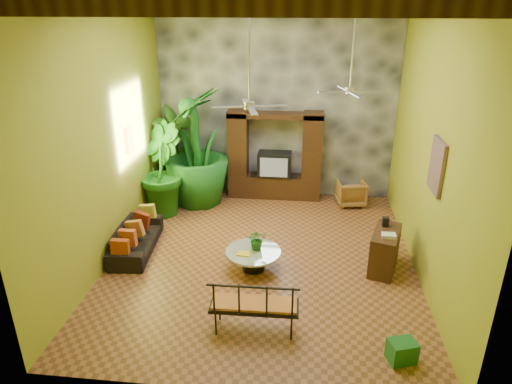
# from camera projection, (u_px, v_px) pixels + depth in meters

# --- Properties ---
(ground) EXTENTS (7.00, 7.00, 0.00)m
(ground) POSITION_uv_depth(u_px,v_px,m) (263.00, 257.00, 9.32)
(ground) COLOR brown
(ground) RESTS_ON ground
(back_wall) EXTENTS (6.00, 0.02, 5.00)m
(back_wall) POSITION_uv_depth(u_px,v_px,m) (277.00, 100.00, 11.55)
(back_wall) COLOR #9D9823
(back_wall) RESTS_ON ground
(left_wall) EXTENTS (0.02, 7.00, 5.00)m
(left_wall) POSITION_uv_depth(u_px,v_px,m) (106.00, 134.00, 8.65)
(left_wall) COLOR #9D9823
(left_wall) RESTS_ON ground
(right_wall) EXTENTS (0.02, 7.00, 5.00)m
(right_wall) POSITION_uv_depth(u_px,v_px,m) (432.00, 144.00, 8.04)
(right_wall) COLOR #9D9823
(right_wall) RESTS_ON ground
(stone_accent_wall) EXTENTS (5.98, 0.10, 4.98)m
(stone_accent_wall) POSITION_uv_depth(u_px,v_px,m) (276.00, 101.00, 11.49)
(stone_accent_wall) COLOR #3B3D43
(stone_accent_wall) RESTS_ON ground
(ceiling_beams) EXTENTS (5.95, 5.36, 0.22)m
(ceiling_beams) POSITION_uv_depth(u_px,v_px,m) (264.00, 4.00, 7.46)
(ceiling_beams) COLOR #372311
(ceiling_beams) RESTS_ON ceiling
(entertainment_center) EXTENTS (2.40, 0.55, 2.30)m
(entertainment_center) POSITION_uv_depth(u_px,v_px,m) (275.00, 162.00, 11.81)
(entertainment_center) COLOR black
(entertainment_center) RESTS_ON ground
(ceiling_fan_front) EXTENTS (1.28, 1.28, 1.86)m
(ceiling_fan_front) POSITION_uv_depth(u_px,v_px,m) (250.00, 93.00, 7.65)
(ceiling_fan_front) COLOR #B4B3B8
(ceiling_fan_front) RESTS_ON ceiling
(ceiling_fan_back) EXTENTS (1.28, 1.28, 1.86)m
(ceiling_fan_back) POSITION_uv_depth(u_px,v_px,m) (351.00, 80.00, 8.93)
(ceiling_fan_back) COLOR #B4B3B8
(ceiling_fan_back) RESTS_ON ceiling
(wall_art_mask) EXTENTS (0.06, 0.32, 0.55)m
(wall_art_mask) POSITION_uv_depth(u_px,v_px,m) (130.00, 140.00, 9.72)
(wall_art_mask) COLOR yellow
(wall_art_mask) RESTS_ON left_wall
(wall_art_painting) EXTENTS (0.06, 0.70, 0.90)m
(wall_art_painting) POSITION_uv_depth(u_px,v_px,m) (437.00, 166.00, 7.57)
(wall_art_painting) COLOR navy
(wall_art_painting) RESTS_ON right_wall
(sofa) EXTENTS (0.88, 1.91, 0.54)m
(sofa) POSITION_uv_depth(u_px,v_px,m) (136.00, 238.00, 9.49)
(sofa) COLOR black
(sofa) RESTS_ON ground
(wicker_armchair) EXTENTS (0.79, 0.81, 0.64)m
(wicker_armchair) POSITION_uv_depth(u_px,v_px,m) (351.00, 193.00, 11.60)
(wicker_armchair) COLOR #905C34
(wicker_armchair) RESTS_ON ground
(tall_plant_a) EXTENTS (1.42, 1.54, 2.42)m
(tall_plant_a) POSITION_uv_depth(u_px,v_px,m) (178.00, 153.00, 11.74)
(tall_plant_a) COLOR #2C651A
(tall_plant_a) RESTS_ON ground
(tall_plant_b) EXTENTS (1.41, 1.52, 2.22)m
(tall_plant_b) POSITION_uv_depth(u_px,v_px,m) (160.00, 170.00, 10.87)
(tall_plant_b) COLOR #1B691B
(tall_plant_b) RESTS_ON ground
(tall_plant_c) EXTENTS (1.71, 1.71, 2.94)m
(tall_plant_c) POSITION_uv_depth(u_px,v_px,m) (196.00, 148.00, 11.29)
(tall_plant_c) COLOR #1B681F
(tall_plant_c) RESTS_ON ground
(coffee_table) EXTENTS (1.07, 1.07, 0.40)m
(coffee_table) POSITION_uv_depth(u_px,v_px,m) (253.00, 257.00, 8.82)
(coffee_table) COLOR black
(coffee_table) RESTS_ON ground
(centerpiece_plant) EXTENTS (0.44, 0.40, 0.41)m
(centerpiece_plant) POSITION_uv_depth(u_px,v_px,m) (257.00, 240.00, 8.75)
(centerpiece_plant) COLOR #25641A
(centerpiece_plant) RESTS_ON coffee_table
(yellow_tray) EXTENTS (0.26, 0.20, 0.03)m
(yellow_tray) POSITION_uv_depth(u_px,v_px,m) (244.00, 254.00, 8.63)
(yellow_tray) COLOR yellow
(yellow_tray) RESTS_ON coffee_table
(iron_bench) EXTENTS (1.39, 0.53, 0.57)m
(iron_bench) POSITION_uv_depth(u_px,v_px,m) (254.00, 304.00, 7.00)
(iron_bench) COLOR black
(iron_bench) RESTS_ON ground
(side_console) EXTENTS (0.72, 1.09, 0.80)m
(side_console) POSITION_uv_depth(u_px,v_px,m) (385.00, 250.00, 8.77)
(side_console) COLOR #331810
(side_console) RESTS_ON ground
(green_bin) EXTENTS (0.46, 0.40, 0.34)m
(green_bin) POSITION_uv_depth(u_px,v_px,m) (402.00, 351.00, 6.59)
(green_bin) COLOR #20792B
(green_bin) RESTS_ON ground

